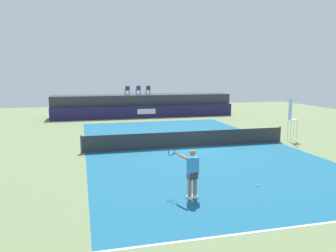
{
  "coord_description": "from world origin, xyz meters",
  "views": [
    {
      "loc": [
        -6.12,
        -18.99,
        4.44
      ],
      "look_at": [
        -0.72,
        2.0,
        1.0
      ],
      "focal_mm": 36.3,
      "sensor_mm": 36.0,
      "label": 1
    }
  ],
  "objects_px": {
    "spectator_chair_far_left": "(127,90)",
    "spectator_chair_left": "(138,90)",
    "net_post_near": "(81,144)",
    "tennis_ball": "(258,185)",
    "umpire_chair": "(291,117)",
    "tennis_player": "(192,172)",
    "spectator_chair_center": "(148,90)",
    "net_post_far": "(280,134)"
  },
  "relations": [
    {
      "from": "spectator_chair_center",
      "to": "net_post_far",
      "type": "distance_m",
      "value": 16.34
    },
    {
      "from": "net_post_near",
      "to": "tennis_ball",
      "type": "distance_m",
      "value": 10.04
    },
    {
      "from": "spectator_chair_center",
      "to": "tennis_player",
      "type": "bearing_deg",
      "value": -97.35
    },
    {
      "from": "net_post_near",
      "to": "spectator_chair_center",
      "type": "bearing_deg",
      "value": 65.99
    },
    {
      "from": "spectator_chair_center",
      "to": "net_post_near",
      "type": "xyz_separation_m",
      "value": [
        -6.76,
        -15.18,
        -2.19
      ]
    },
    {
      "from": "spectator_chair_left",
      "to": "tennis_ball",
      "type": "height_order",
      "value": "spectator_chair_left"
    },
    {
      "from": "umpire_chair",
      "to": "tennis_ball",
      "type": "bearing_deg",
      "value": -130.88
    },
    {
      "from": "umpire_chair",
      "to": "tennis_ball",
      "type": "xyz_separation_m",
      "value": [
        -6.47,
        -7.47,
        -1.55
      ]
    },
    {
      "from": "tennis_player",
      "to": "tennis_ball",
      "type": "xyz_separation_m",
      "value": [
        2.94,
        0.56,
        -0.92
      ]
    },
    {
      "from": "spectator_chair_far_left",
      "to": "spectator_chair_center",
      "type": "bearing_deg",
      "value": 6.3
    },
    {
      "from": "net_post_near",
      "to": "tennis_ball",
      "type": "bearing_deg",
      "value": -48.02
    },
    {
      "from": "spectator_chair_far_left",
      "to": "tennis_ball",
      "type": "height_order",
      "value": "spectator_chair_far_left"
    },
    {
      "from": "spectator_chair_far_left",
      "to": "tennis_player",
      "type": "distance_m",
      "value": 23.04
    },
    {
      "from": "spectator_chair_far_left",
      "to": "spectator_chair_center",
      "type": "height_order",
      "value": "same"
    },
    {
      "from": "spectator_chair_far_left",
      "to": "spectator_chair_left",
      "type": "relative_size",
      "value": 1.0
    },
    {
      "from": "spectator_chair_far_left",
      "to": "spectator_chair_left",
      "type": "bearing_deg",
      "value": 12.17
    },
    {
      "from": "spectator_chair_left",
      "to": "net_post_near",
      "type": "bearing_deg",
      "value": -110.72
    },
    {
      "from": "spectator_chair_far_left",
      "to": "net_post_far",
      "type": "xyz_separation_m",
      "value": [
        7.8,
        -14.94,
        -2.19
      ]
    },
    {
      "from": "spectator_chair_left",
      "to": "net_post_near",
      "type": "relative_size",
      "value": 0.89
    },
    {
      "from": "spectator_chair_center",
      "to": "tennis_ball",
      "type": "relative_size",
      "value": 13.06
    },
    {
      "from": "spectator_chair_far_left",
      "to": "net_post_near",
      "type": "relative_size",
      "value": 0.89
    },
    {
      "from": "net_post_near",
      "to": "tennis_player",
      "type": "distance_m",
      "value": 8.87
    },
    {
      "from": "umpire_chair",
      "to": "net_post_far",
      "type": "height_order",
      "value": "umpire_chair"
    },
    {
      "from": "spectator_chair_left",
      "to": "spectator_chair_far_left",
      "type": "bearing_deg",
      "value": -167.83
    },
    {
      "from": "spectator_chair_left",
      "to": "net_post_near",
      "type": "xyz_separation_m",
      "value": [
        -5.75,
        -15.19,
        -2.19
      ]
    },
    {
      "from": "tennis_player",
      "to": "spectator_chair_left",
      "type": "bearing_deg",
      "value": 85.13
    },
    {
      "from": "spectator_chair_far_left",
      "to": "net_post_near",
      "type": "bearing_deg",
      "value": -107.11
    },
    {
      "from": "net_post_far",
      "to": "tennis_ball",
      "type": "xyz_separation_m",
      "value": [
        -5.69,
        -7.46,
        -0.46
      ]
    },
    {
      "from": "spectator_chair_far_left",
      "to": "net_post_far",
      "type": "bearing_deg",
      "value": -62.43
    },
    {
      "from": "tennis_ball",
      "to": "net_post_near",
      "type": "bearing_deg",
      "value": 131.98
    },
    {
      "from": "tennis_player",
      "to": "tennis_ball",
      "type": "distance_m",
      "value": 3.13
    },
    {
      "from": "spectator_chair_left",
      "to": "tennis_player",
      "type": "bearing_deg",
      "value": -94.87
    },
    {
      "from": "tennis_player",
      "to": "net_post_near",
      "type": "bearing_deg",
      "value": 115.18
    },
    {
      "from": "spectator_chair_left",
      "to": "tennis_ball",
      "type": "relative_size",
      "value": 13.06
    },
    {
      "from": "spectator_chair_far_left",
      "to": "spectator_chair_center",
      "type": "relative_size",
      "value": 1.0
    },
    {
      "from": "spectator_chair_left",
      "to": "umpire_chair",
      "type": "relative_size",
      "value": 0.32
    },
    {
      "from": "tennis_player",
      "to": "tennis_ball",
      "type": "bearing_deg",
      "value": 10.76
    },
    {
      "from": "spectator_chair_left",
      "to": "spectator_chair_center",
      "type": "distance_m",
      "value": 1.02
    },
    {
      "from": "umpire_chair",
      "to": "tennis_player",
      "type": "height_order",
      "value": "umpire_chair"
    },
    {
      "from": "spectator_chair_far_left",
      "to": "net_post_near",
      "type": "xyz_separation_m",
      "value": [
        -4.6,
        -14.94,
        -2.19
      ]
    },
    {
      "from": "net_post_far",
      "to": "spectator_chair_far_left",
      "type": "bearing_deg",
      "value": 117.57
    },
    {
      "from": "umpire_chair",
      "to": "net_post_near",
      "type": "relative_size",
      "value": 2.76
    }
  ]
}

